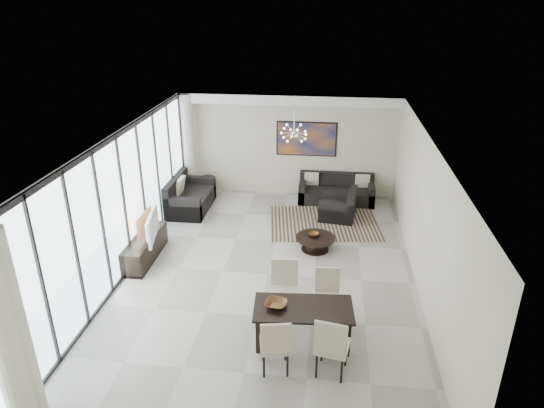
% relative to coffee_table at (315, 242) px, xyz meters
% --- Properties ---
extents(room_shell, '(6.00, 9.00, 2.90)m').
position_rel_coffee_table_xyz_m(room_shell, '(-0.46, -1.18, 1.27)').
color(room_shell, '#A8A39B').
rests_on(room_shell, ground).
extents(window_wall, '(0.37, 8.95, 2.90)m').
position_rel_coffee_table_xyz_m(window_wall, '(-3.78, -1.18, 1.29)').
color(window_wall, silver).
rests_on(window_wall, floor).
extents(soffit, '(5.98, 0.40, 0.26)m').
position_rel_coffee_table_xyz_m(soffit, '(-0.93, 3.12, 2.59)').
color(soffit, white).
rests_on(soffit, room_shell).
extents(painting, '(1.68, 0.04, 0.98)m').
position_rel_coffee_table_xyz_m(painting, '(-0.43, 3.29, 1.47)').
color(painting, '#A55A16').
rests_on(painting, room_shell).
extents(chandelier, '(0.66, 0.66, 0.71)m').
position_rel_coffee_table_xyz_m(chandelier, '(-0.63, 1.32, 2.17)').
color(chandelier, silver).
rests_on(chandelier, room_shell).
extents(rug, '(2.94, 2.40, 0.01)m').
position_rel_coffee_table_xyz_m(rug, '(0.17, 1.42, -0.17)').
color(rug, black).
rests_on(rug, floor).
extents(coffee_table, '(0.90, 0.90, 0.32)m').
position_rel_coffee_table_xyz_m(coffee_table, '(0.00, 0.00, 0.00)').
color(coffee_table, black).
rests_on(coffee_table, floor).
extents(bowl_coffee, '(0.29, 0.29, 0.08)m').
position_rel_coffee_table_xyz_m(bowl_coffee, '(-0.05, 0.05, 0.18)').
color(bowl_coffee, brown).
rests_on(bowl_coffee, coffee_table).
extents(sofa_main, '(2.07, 0.85, 0.75)m').
position_rel_coffee_table_xyz_m(sofa_main, '(0.47, 2.89, 0.08)').
color(sofa_main, black).
rests_on(sofa_main, floor).
extents(loveseat, '(0.99, 1.76, 0.88)m').
position_rel_coffee_table_xyz_m(loveseat, '(-3.48, 1.87, 0.12)').
color(loveseat, black).
rests_on(loveseat, floor).
extents(armchair, '(1.00, 1.04, 0.78)m').
position_rel_coffee_table_xyz_m(armchair, '(0.55, 1.79, 0.09)').
color(armchair, black).
rests_on(armchair, floor).
extents(side_table, '(0.38, 0.38, 0.53)m').
position_rel_coffee_table_xyz_m(side_table, '(-3.22, 2.97, 0.17)').
color(side_table, black).
rests_on(side_table, floor).
extents(tv_console, '(0.48, 1.69, 0.53)m').
position_rel_coffee_table_xyz_m(tv_console, '(-3.69, -0.87, 0.09)').
color(tv_console, black).
rests_on(tv_console, floor).
extents(television, '(0.32, 1.05, 0.60)m').
position_rel_coffee_table_xyz_m(television, '(-3.53, -0.93, 0.65)').
color(television, gray).
rests_on(television, tv_console).
extents(dining_table, '(1.67, 0.92, 0.67)m').
position_rel_coffee_table_xyz_m(dining_table, '(-0.08, -3.20, 0.41)').
color(dining_table, black).
rests_on(dining_table, floor).
extents(dining_chair_sw, '(0.53, 0.53, 0.99)m').
position_rel_coffee_table_xyz_m(dining_chair_sw, '(-0.45, -4.00, 0.39)').
color(dining_chair_sw, beige).
rests_on(dining_chair_sw, floor).
extents(dining_chair_se, '(0.57, 0.57, 1.06)m').
position_rel_coffee_table_xyz_m(dining_chair_se, '(0.38, -3.96, 0.43)').
color(dining_chair_se, beige).
rests_on(dining_chair_se, floor).
extents(dining_chair_nw, '(0.51, 0.51, 1.04)m').
position_rel_coffee_table_xyz_m(dining_chair_nw, '(-0.47, -2.41, 0.42)').
color(dining_chair_nw, beige).
rests_on(dining_chair_nw, floor).
extents(dining_chair_ne, '(0.47, 0.47, 0.95)m').
position_rel_coffee_table_xyz_m(dining_chair_ne, '(0.30, -2.46, 0.37)').
color(dining_chair_ne, beige).
rests_on(dining_chair_ne, floor).
extents(bowl_dining, '(0.41, 0.41, 0.09)m').
position_rel_coffee_table_xyz_m(bowl_dining, '(-0.53, -3.22, 0.54)').
color(bowl_dining, brown).
rests_on(bowl_dining, dining_table).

